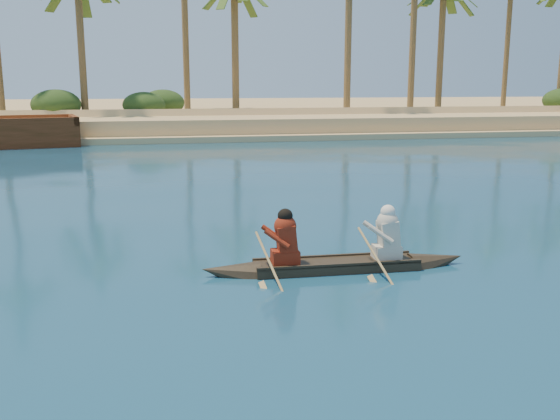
{
  "coord_description": "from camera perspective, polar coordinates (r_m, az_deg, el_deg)",
  "views": [
    {
      "loc": [
        -1.82,
        -15.18,
        3.59
      ],
      "look_at": [
        0.86,
        -1.99,
        0.82
      ],
      "focal_mm": 40.0,
      "sensor_mm": 36.0,
      "label": 1
    }
  ],
  "objects": [
    {
      "name": "ground",
      "position": [
        15.7,
        -4.52,
        -1.6
      ],
      "size": [
        160.0,
        160.0,
        0.0
      ],
      "primitive_type": "plane",
      "color": "navy",
      "rests_on": "ground"
    },
    {
      "name": "palm_grove",
      "position": [
        50.4,
        -9.76,
        16.52
      ],
      "size": [
        110.0,
        14.0,
        16.0
      ],
      "primitive_type": null,
      "color": "#396222",
      "rests_on": "ground"
    },
    {
      "name": "shrub_cluster",
      "position": [
        46.78,
        -9.32,
        8.58
      ],
      "size": [
        100.0,
        6.0,
        2.4
      ],
      "primitive_type": null,
      "color": "#1D3714",
      "rests_on": "ground"
    },
    {
      "name": "canoe",
      "position": [
        12.14,
        5.19,
        -4.24
      ],
      "size": [
        5.24,
        0.8,
        1.44
      ],
      "rotation": [
        0.0,
        0.0,
        -0.02
      ],
      "color": "#31261A",
      "rests_on": "ground"
    },
    {
      "name": "sandy_embankment",
      "position": [
        62.17,
        -9.88,
        8.67
      ],
      "size": [
        150.0,
        51.0,
        1.5
      ],
      "color": "tan",
      "rests_on": "ground"
    }
  ]
}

